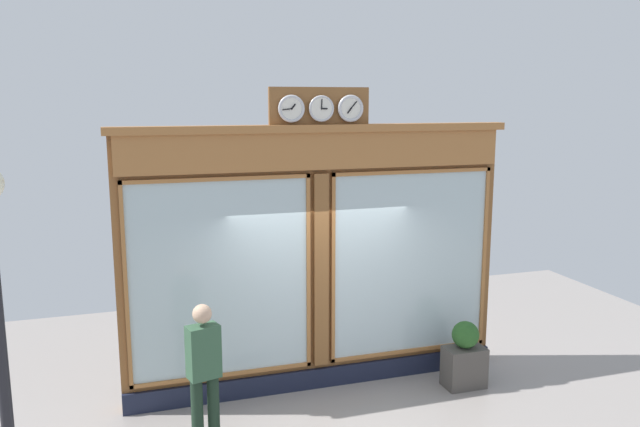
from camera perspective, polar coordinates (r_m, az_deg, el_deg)
shop_facade at (r=8.59m, az=-0.26°, el=-3.99°), size 5.38×0.42×4.11m
pedestrian at (r=7.49m, az=-10.49°, el=-13.64°), size 0.40×0.31×1.69m
planter_box at (r=9.21m, az=12.95°, el=-13.43°), size 0.56×0.36×0.57m
planter_shrub at (r=9.04m, az=13.07°, el=-10.68°), size 0.38×0.38×0.38m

